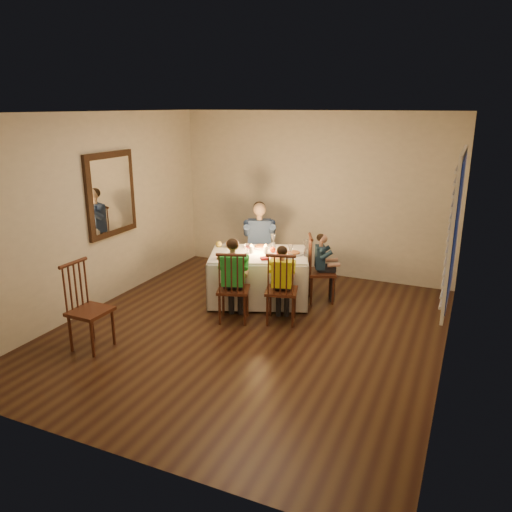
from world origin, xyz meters
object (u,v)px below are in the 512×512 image
at_px(chair_near_right, 281,322).
at_px(chair_extra, 94,347).
at_px(serving_bowl, 231,245).
at_px(child_yellow, 281,322).
at_px(dining_table, 259,267).
at_px(chair_end, 320,300).
at_px(child_teal, 320,300).
at_px(child_green, 234,320).
at_px(adult, 259,282).
at_px(chair_adult, 259,282).
at_px(chair_near_left, 234,320).

height_order(chair_near_right, chair_extra, chair_extra).
distance_m(chair_near_right, serving_bowl, 1.46).
height_order(chair_extra, serving_bowl, serving_bowl).
xyz_separation_m(child_yellow, serving_bowl, (-1.05, 0.70, 0.73)).
bearing_deg(chair_near_right, child_yellow, 180.00).
distance_m(dining_table, chair_end, 1.02).
distance_m(dining_table, child_teal, 1.02).
xyz_separation_m(dining_table, child_green, (-0.01, -0.77, -0.50)).
relative_size(chair_extra, adult, 0.80).
height_order(dining_table, chair_extra, dining_table).
height_order(chair_end, child_yellow, child_yellow).
distance_m(dining_table, chair_near_right, 0.94).
relative_size(chair_adult, chair_end, 1.00).
distance_m(chair_near_left, child_green, 0.00).
xyz_separation_m(chair_near_left, chair_extra, (-1.14, -1.34, 0.00)).
height_order(dining_table, child_teal, dining_table).
xyz_separation_m(dining_table, serving_bowl, (-0.49, 0.14, 0.23)).
bearing_deg(dining_table, child_teal, 2.29).
xyz_separation_m(chair_near_left, child_teal, (0.83, 1.12, 0.00)).
height_order(chair_end, child_green, child_green).
relative_size(child_yellow, serving_bowl, 5.11).
bearing_deg(chair_end, serving_bowl, 76.36).
xyz_separation_m(adult, child_teal, (1.10, -0.34, 0.00)).
distance_m(chair_adult, adult, 0.00).
xyz_separation_m(adult, serving_bowl, (-0.20, -0.56, 0.73)).
distance_m(adult, child_yellow, 1.52).
relative_size(child_yellow, child_teal, 1.04).
height_order(dining_table, chair_near_left, dining_table).
height_order(child_green, serving_bowl, serving_bowl).
bearing_deg(adult, chair_extra, -131.76).
distance_m(child_teal, serving_bowl, 1.51).
xyz_separation_m(chair_near_left, child_green, (0.00, 0.00, 0.00)).
relative_size(chair_end, serving_bowl, 4.77).
height_order(chair_end, adult, adult).
bearing_deg(child_teal, chair_near_right, 141.60).
height_order(chair_adult, chair_end, same).
height_order(chair_near_right, child_yellow, child_yellow).
bearing_deg(chair_near_right, chair_extra, 26.65).
height_order(chair_adult, serving_bowl, serving_bowl).
relative_size(chair_end, child_yellow, 0.93).
xyz_separation_m(chair_near_left, child_yellow, (0.57, 0.21, 0.00)).
bearing_deg(child_green, chair_near_left, 180.00).
distance_m(chair_near_left, child_teal, 1.39).
relative_size(chair_near_right, child_teal, 0.97).
distance_m(chair_near_left, chair_extra, 1.76).
xyz_separation_m(chair_adult, child_yellow, (0.85, -1.25, 0.00)).
distance_m(dining_table, child_yellow, 0.94).
xyz_separation_m(chair_extra, serving_bowl, (0.66, 2.24, 0.73)).
xyz_separation_m(child_green, child_yellow, (0.57, 0.21, 0.00)).
relative_size(chair_extra, child_yellow, 1.00).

